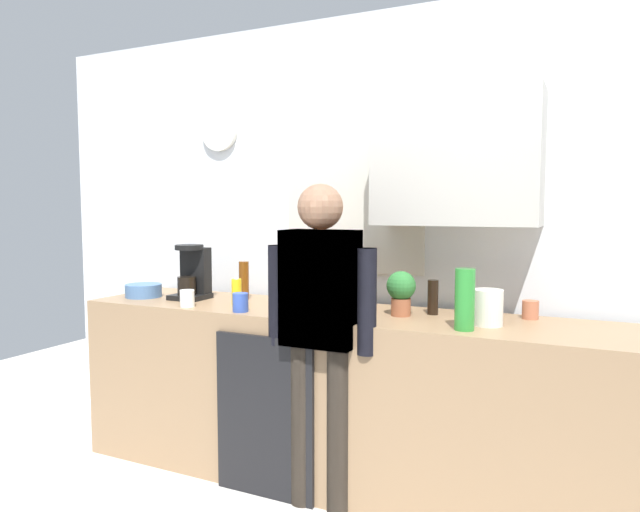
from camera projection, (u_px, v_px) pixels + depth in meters
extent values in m
plane|color=silver|center=(320.00, 507.00, 2.85)|extent=(8.00, 8.00, 0.00)
cube|color=#937251|center=(344.00, 397.00, 3.08)|extent=(3.06, 0.64, 0.93)
cube|color=black|center=(264.00, 417.00, 2.92)|extent=(0.56, 0.02, 0.84)
cube|color=silver|center=(373.00, 239.00, 3.40)|extent=(4.66, 0.10, 2.60)
cube|color=beige|center=(354.00, 208.00, 3.38)|extent=(0.86, 0.02, 0.76)
cube|color=#8CA5C6|center=(354.00, 208.00, 3.38)|extent=(0.80, 0.02, 0.70)
cube|color=#B7B2A8|center=(457.00, 159.00, 2.95)|extent=(0.84, 0.32, 0.68)
cylinder|color=silver|center=(219.00, 131.00, 3.73)|extent=(0.26, 0.03, 0.26)
cube|color=black|center=(190.00, 297.00, 3.47)|extent=(0.20, 0.20, 0.03)
cube|color=black|center=(196.00, 270.00, 3.51)|extent=(0.18, 0.08, 0.28)
cylinder|color=black|center=(187.00, 286.00, 3.43)|extent=(0.11, 0.11, 0.11)
cylinder|color=black|center=(189.00, 247.00, 3.44)|extent=(0.17, 0.17, 0.03)
cylinder|color=black|center=(433.00, 297.00, 2.96)|extent=(0.06, 0.06, 0.18)
cylinder|color=olive|center=(331.00, 284.00, 3.20)|extent=(0.06, 0.06, 0.25)
cylinder|color=#2D8C33|center=(465.00, 299.00, 2.58)|extent=(0.09, 0.09, 0.28)
cylinder|color=brown|center=(244.00, 280.00, 3.45)|extent=(0.06, 0.06, 0.23)
cylinder|color=maroon|center=(323.00, 285.00, 3.28)|extent=(0.06, 0.06, 0.22)
cylinder|color=#B26647|center=(530.00, 310.00, 2.85)|extent=(0.08, 0.08, 0.09)
cylinder|color=white|center=(187.00, 298.00, 3.19)|extent=(0.08, 0.08, 0.09)
cylinder|color=#3351B2|center=(240.00, 302.00, 3.04)|extent=(0.08, 0.08, 0.10)
cylinder|color=#4C72A5|center=(144.00, 291.00, 3.55)|extent=(0.22, 0.22, 0.08)
cylinder|color=#9E5638|center=(401.00, 307.00, 2.93)|extent=(0.10, 0.10, 0.09)
sphere|color=#2D7233|center=(401.00, 286.00, 2.92)|extent=(0.15, 0.15, 0.15)
cylinder|color=yellow|center=(237.00, 292.00, 3.24)|extent=(0.06, 0.06, 0.15)
cone|color=white|center=(236.00, 276.00, 3.23)|extent=(0.02, 0.02, 0.03)
cylinder|color=silver|center=(488.00, 308.00, 2.69)|extent=(0.14, 0.14, 0.17)
cylinder|color=brown|center=(302.00, 423.00, 2.86)|extent=(0.12, 0.12, 0.82)
cylinder|color=brown|center=(339.00, 430.00, 2.78)|extent=(0.12, 0.12, 0.82)
cube|color=white|center=(320.00, 288.00, 2.76)|extent=(0.36, 0.20, 0.56)
sphere|color=#D8AD8C|center=(320.00, 207.00, 2.73)|extent=(0.22, 0.22, 0.22)
cylinder|color=white|center=(277.00, 295.00, 2.87)|extent=(0.09, 0.09, 0.50)
cylinder|color=white|center=(367.00, 302.00, 2.66)|extent=(0.09, 0.09, 0.50)
cylinder|color=brown|center=(302.00, 423.00, 2.86)|extent=(0.12, 0.12, 0.82)
cylinder|color=brown|center=(339.00, 430.00, 2.78)|extent=(0.12, 0.12, 0.82)
cube|color=#262633|center=(320.00, 288.00, 2.76)|extent=(0.36, 0.20, 0.56)
sphere|color=#D8AD8C|center=(320.00, 207.00, 2.73)|extent=(0.22, 0.22, 0.22)
cylinder|color=#262633|center=(277.00, 295.00, 2.87)|extent=(0.09, 0.09, 0.50)
cylinder|color=#262633|center=(367.00, 302.00, 2.66)|extent=(0.09, 0.09, 0.50)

